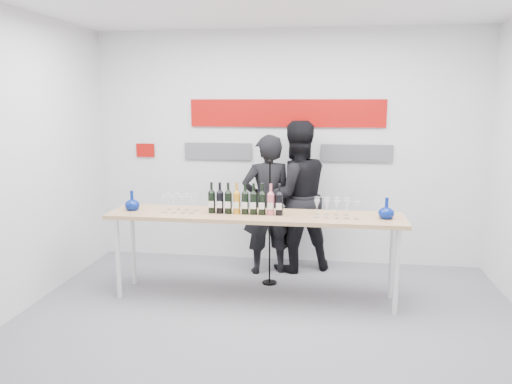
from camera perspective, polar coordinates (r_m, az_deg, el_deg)
ground at (r=4.96m, az=1.33°, el=-14.78°), size 5.00×5.00×0.00m
back_wall at (r=6.51m, az=3.48°, el=5.02°), size 5.00×0.04×3.00m
signage at (r=6.46m, az=2.99°, el=7.71°), size 3.38×0.02×0.79m
tasting_table at (r=5.27m, az=-0.15°, el=-3.26°), size 3.12×0.64×0.93m
wine_bottles at (r=5.22m, az=-1.25°, el=-0.76°), size 0.80×0.08×0.33m
decanter_left at (r=5.58m, az=-13.99°, el=-0.93°), size 0.16×0.16×0.21m
decanter_right at (r=5.20m, az=14.69°, el=-1.79°), size 0.16×0.16×0.21m
glasses_left at (r=5.41m, az=-8.67°, el=-1.25°), size 0.37×0.23×0.18m
glasses_right at (r=5.17m, az=8.96°, el=-1.81°), size 0.46×0.23×0.18m
presenter_left at (r=6.09m, az=1.30°, el=-1.46°), size 0.73×0.60×1.71m
presenter_right at (r=6.21m, az=4.53°, el=-0.51°), size 1.12×1.02×1.87m
mic_stand at (r=5.80m, az=1.56°, el=-6.27°), size 0.17×0.17×1.46m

